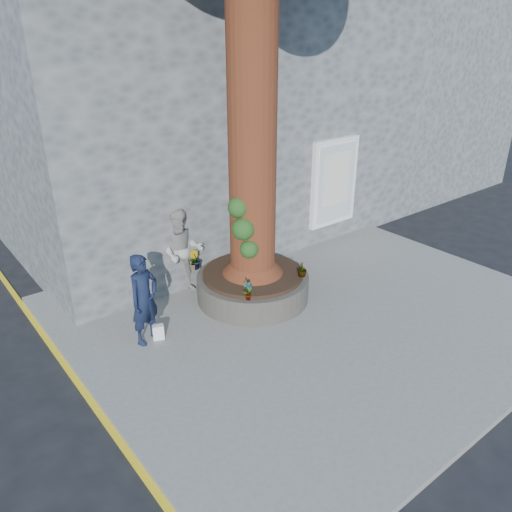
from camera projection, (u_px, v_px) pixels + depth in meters
ground at (288, 363)px, 8.61m from camera, size 120.00×120.00×0.00m
pavement at (310, 308)px, 10.14m from camera, size 9.00×8.00×0.12m
yellow_line at (95, 407)px, 7.60m from camera, size 0.10×30.00×0.01m
stone_shop at (185, 110)px, 13.81m from camera, size 10.30×8.30×6.30m
neighbour_shop at (373, 94)px, 18.39m from camera, size 6.00×8.00×6.00m
planter at (253, 285)px, 10.31m from camera, size 2.30×2.30×0.60m
man at (144, 299)px, 8.67m from camera, size 0.71×0.58×1.69m
woman at (182, 251)px, 10.33m from camera, size 1.13×1.08×1.84m
shopping_bag at (158, 332)px, 9.00m from camera, size 0.23×0.19×0.28m
plant_a at (248, 291)px, 9.06m from camera, size 0.23×0.19×0.38m
plant_b at (195, 260)px, 10.23m from camera, size 0.29×0.29×0.40m
plant_c at (302, 269)px, 9.94m from camera, size 0.21×0.21×0.32m
plant_d at (195, 263)px, 10.25m from camera, size 0.32×0.33×0.28m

